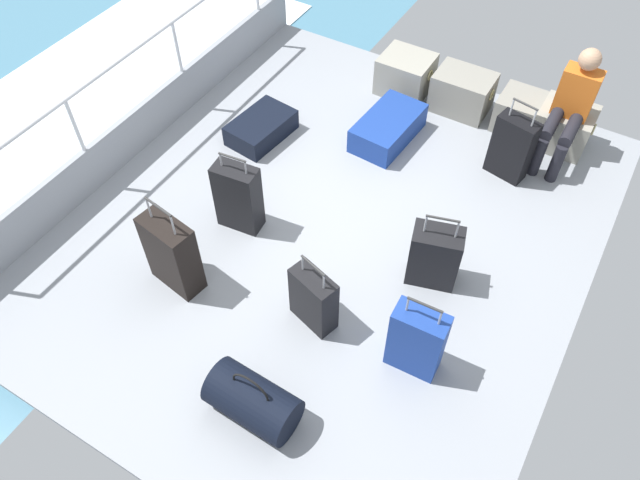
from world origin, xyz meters
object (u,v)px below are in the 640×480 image
suitcase_2 (314,299)px  suitcase_1 (434,256)px  cargo_crate_3 (564,127)px  suitcase_3 (417,341)px  suitcase_6 (238,197)px  cargo_crate_1 (462,92)px  suitcase_5 (512,147)px  suitcase_0 (388,128)px  suitcase_4 (172,254)px  duffel_bag (253,401)px  suitcase_7 (261,128)px  cargo_crate_2 (528,114)px  cargo_crate_0 (405,74)px  passenger_seated (571,106)px

suitcase_2 → suitcase_1: bearing=53.4°
cargo_crate_3 → suitcase_3: size_ratio=0.70×
suitcase_6 → suitcase_3: bearing=-14.5°
cargo_crate_1 → suitcase_1: (0.65, -2.22, 0.07)m
suitcase_1 → suitcase_5: (0.11, 1.52, 0.04)m
suitcase_0 → suitcase_3: size_ratio=1.07×
suitcase_4 → duffel_bag: suitcase_4 is taller
suitcase_2 → suitcase_5: suitcase_5 is taller
suitcase_1 → suitcase_7: bearing=160.9°
suitcase_3 → cargo_crate_2: bearing=92.9°
cargo_crate_0 → cargo_crate_3: size_ratio=1.03×
suitcase_0 → suitcase_5: size_ratio=1.01×
cargo_crate_0 → suitcase_3: (1.52, -3.02, 0.11)m
suitcase_1 → cargo_crate_1: bearing=106.3°
passenger_seated → suitcase_7: passenger_seated is taller
suitcase_3 → cargo_crate_0: bearing=116.7°
cargo_crate_0 → suitcase_7: bearing=-122.5°
cargo_crate_2 → passenger_seated: passenger_seated is taller
suitcase_1 → suitcase_2: size_ratio=1.06×
cargo_crate_0 → cargo_crate_2: size_ratio=0.88×
cargo_crate_3 → suitcase_0: size_ratio=0.65×
cargo_crate_1 → suitcase_4: (-1.14, -3.32, 0.14)m
suitcase_7 → cargo_crate_3: bearing=28.6°
cargo_crate_2 → suitcase_3: (0.16, -3.07, 0.14)m
suitcase_0 → suitcase_2: size_ratio=1.20×
suitcase_0 → suitcase_6: suitcase_6 is taller
cargo_crate_1 → suitcase_7: cargo_crate_1 is taller
cargo_crate_2 → cargo_crate_3: bearing=-6.3°
suitcase_3 → duffel_bag: bearing=-130.6°
cargo_crate_1 → cargo_crate_3: 1.08m
passenger_seated → suitcase_5: 0.66m
suitcase_6 → duffel_bag: suitcase_6 is taller
cargo_crate_3 → suitcase_1: size_ratio=0.74×
suitcase_2 → passenger_seated: bearing=69.8°
cargo_crate_2 → suitcase_1: (-0.05, -2.26, 0.10)m
suitcase_5 → suitcase_6: suitcase_5 is taller
cargo_crate_1 → suitcase_6: size_ratio=0.78×
duffel_bag → suitcase_3: bearing=49.4°
cargo_crate_0 → suitcase_0: 0.84m
suitcase_1 → suitcase_2: suitcase_1 is taller
cargo_crate_2 → suitcase_6: (-1.77, -2.57, 0.16)m
suitcase_1 → suitcase_3: (0.21, -0.81, 0.04)m
suitcase_0 → duffel_bag: 3.18m
suitcase_0 → suitcase_2: 2.30m
cargo_crate_1 → suitcase_7: 2.15m
suitcase_3 → suitcase_6: bearing=165.5°
suitcase_6 → suitcase_7: bearing=115.3°
cargo_crate_1 → suitcase_0: size_ratio=0.74×
passenger_seated → duffel_bag: (-1.02, -3.77, -0.41)m
suitcase_1 → cargo_crate_0: bearing=120.5°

